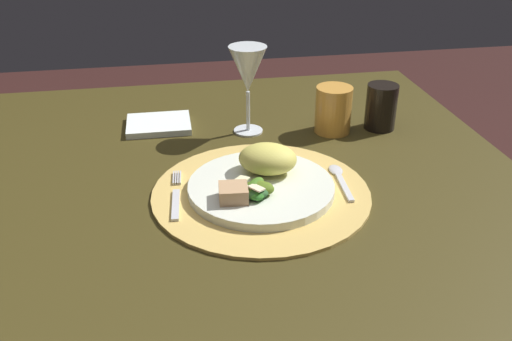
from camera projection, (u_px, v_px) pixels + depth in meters
name	position (u px, v px, depth m)	size (l,w,h in m)	color
dining_table	(215.00, 238.00, 1.05)	(1.15, 1.08, 0.71)	#3C3314
placemat	(261.00, 193.00, 0.96)	(0.37, 0.37, 0.01)	#D5B05A
dinner_plate	(261.00, 187.00, 0.95)	(0.25, 0.25, 0.02)	silver
pasta_serving	(268.00, 159.00, 0.97)	(0.10, 0.08, 0.05)	#DCD05C
salad_greens	(256.00, 189.00, 0.91)	(0.07, 0.07, 0.02)	#406E1E
bread_piece	(233.00, 193.00, 0.89)	(0.05, 0.04, 0.02)	tan
fork	(176.00, 197.00, 0.93)	(0.02, 0.16, 0.00)	silver
spoon	(339.00, 176.00, 1.00)	(0.02, 0.13, 0.01)	silver
napkin	(159.00, 124.00, 1.20)	(0.14, 0.11, 0.01)	white
wine_glass	(248.00, 71.00, 1.12)	(0.08, 0.08, 0.18)	silver
amber_tumbler	(333.00, 110.00, 1.17)	(0.08, 0.08, 0.10)	gold
dark_tumbler	(381.00, 107.00, 1.18)	(0.07, 0.07, 0.10)	black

